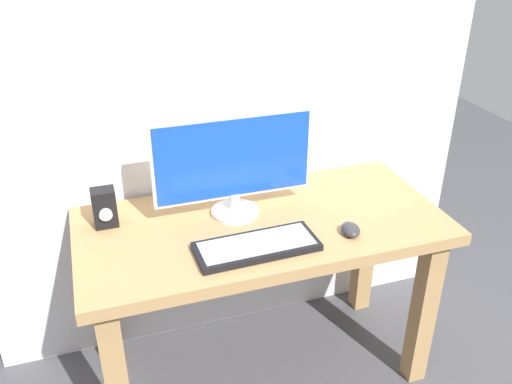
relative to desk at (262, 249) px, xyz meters
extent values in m
plane|color=#4C4C51|center=(0.00, 0.00, -0.59)|extent=(6.00, 6.00, 0.00)
cube|color=tan|center=(0.00, 0.00, 0.10)|extent=(1.31, 0.62, 0.04)
cube|color=tan|center=(0.57, -0.23, -0.25)|extent=(0.07, 0.07, 0.67)
cube|color=tan|center=(-0.57, 0.23, -0.25)|extent=(0.07, 0.07, 0.67)
cube|color=tan|center=(0.57, 0.23, -0.25)|extent=(0.07, 0.07, 0.67)
cylinder|color=silver|center=(-0.08, 0.08, 0.13)|extent=(0.17, 0.17, 0.02)
cylinder|color=silver|center=(-0.08, 0.08, 0.17)|extent=(0.04, 0.04, 0.06)
cube|color=silver|center=(-0.08, 0.09, 0.34)|extent=(0.57, 0.02, 0.31)
cube|color=blue|center=(-0.08, 0.08, 0.34)|extent=(0.55, 0.01, 0.28)
cube|color=black|center=(-0.08, -0.17, 0.13)|extent=(0.41, 0.17, 0.02)
cube|color=silver|center=(-0.08, -0.17, 0.15)|extent=(0.37, 0.14, 0.00)
ellipsoid|color=#333338|center=(0.26, -0.18, 0.14)|extent=(0.08, 0.10, 0.04)
cube|color=black|center=(-0.53, 0.15, 0.19)|extent=(0.08, 0.06, 0.14)
cylinder|color=silver|center=(-0.53, 0.11, 0.19)|extent=(0.04, 0.01, 0.04)
camera|label=1|loc=(-0.55, -1.58, 1.13)|focal=38.39mm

